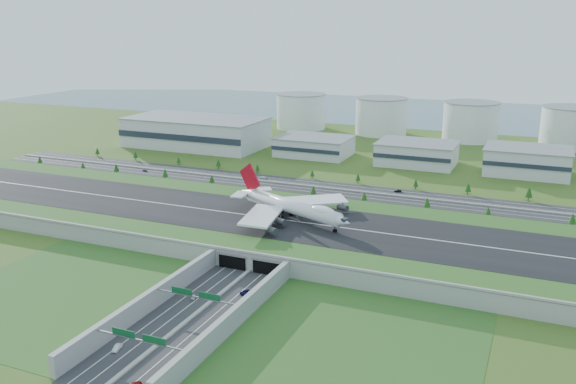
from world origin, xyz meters
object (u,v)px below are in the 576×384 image
at_px(car_4, 145,170).
at_px(car_5, 398,191).
at_px(car_1, 117,347).
at_px(car_7, 263,177).
at_px(fuel_tank_a, 301,111).
at_px(car_2, 246,292).
at_px(car_0, 194,297).
at_px(boeing_747, 291,206).

xyz_separation_m(car_4, car_5, (185.61, 17.33, 0.09)).
bearing_deg(car_1, car_7, 90.59).
relative_size(fuel_tank_a, car_4, 11.93).
bearing_deg(car_2, car_0, 52.33).
xyz_separation_m(fuel_tank_a, car_0, (112.00, -394.05, -16.61)).
height_order(car_0, car_2, car_2).
height_order(fuel_tank_a, car_2, fuel_tank_a).
bearing_deg(fuel_tank_a, car_5, -53.78).
relative_size(car_1, car_2, 0.91).
xyz_separation_m(car_1, car_2, (20.10, 56.47, -0.06)).
distance_m(boeing_747, car_2, 77.13).
bearing_deg(car_5, boeing_747, -37.76).
height_order(boeing_747, car_7, boeing_747).
xyz_separation_m(car_4, car_7, (89.57, 14.70, 0.08)).
height_order(boeing_747, car_0, boeing_747).
relative_size(fuel_tank_a, boeing_747, 0.66).
height_order(fuel_tank_a, car_7, fuel_tank_a).
bearing_deg(car_7, fuel_tank_a, -169.59).
bearing_deg(car_4, boeing_747, -107.72).
height_order(boeing_747, car_1, boeing_747).
bearing_deg(car_2, car_5, -80.85).
height_order(car_2, car_5, car_5).
relative_size(boeing_747, car_7, 13.70).
bearing_deg(fuel_tank_a, car_4, -99.00).
bearing_deg(car_5, car_0, -31.37).
distance_m(car_0, car_2, 21.24).
bearing_deg(car_1, boeing_747, 73.43).
distance_m(car_4, car_5, 186.41).
bearing_deg(car_7, car_4, -84.90).
xyz_separation_m(boeing_747, car_1, (-8.68, -131.45, -13.99)).
xyz_separation_m(car_0, car_4, (-147.27, 171.49, -0.05)).
relative_size(fuel_tank_a, car_7, 9.10).
bearing_deg(boeing_747, car_0, -71.42).
height_order(car_1, car_4, car_1).
relative_size(fuel_tank_a, car_0, 11.11).
bearing_deg(car_2, boeing_747, -65.32).
xyz_separation_m(car_2, car_7, (-74.82, 173.62, 0.03)).
xyz_separation_m(car_1, car_7, (-54.72, 230.09, -0.03)).
distance_m(car_2, car_4, 228.64).
distance_m(fuel_tank_a, car_5, 254.94).
relative_size(boeing_747, car_2, 13.59).
xyz_separation_m(boeing_747, car_4, (-152.97, 83.94, -14.11)).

